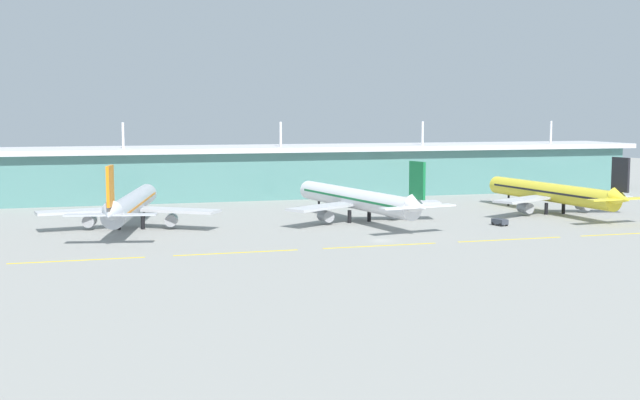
# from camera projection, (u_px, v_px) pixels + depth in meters

# --- Properties ---
(ground_plane) EXTENTS (600.00, 600.00, 0.00)m
(ground_plane) POSITION_uv_depth(u_px,v_px,m) (382.00, 241.00, 196.79)
(ground_plane) COLOR gray
(terminal_building) EXTENTS (288.00, 34.00, 27.82)m
(terminal_building) POSITION_uv_depth(u_px,v_px,m) (277.00, 171.00, 301.70)
(terminal_building) COLOR slate
(terminal_building) RESTS_ON ground
(airliner_near_middle) EXTENTS (47.74, 68.00, 18.90)m
(airliner_near_middle) POSITION_uv_depth(u_px,v_px,m) (131.00, 205.00, 216.99)
(airliner_near_middle) COLOR #ADB2BC
(airliner_near_middle) RESTS_ON ground
(airliner_center) EXTENTS (47.99, 70.83, 18.90)m
(airliner_center) POSITION_uv_depth(u_px,v_px,m) (357.00, 199.00, 230.92)
(airliner_center) COLOR silver
(airliner_center) RESTS_ON ground
(airliner_far_middle) EXTENTS (48.61, 68.16, 18.90)m
(airliner_far_middle) POSITION_uv_depth(u_px,v_px,m) (552.00, 193.00, 249.45)
(airliner_far_middle) COLOR yellow
(airliner_far_middle) RESTS_ON ground
(taxiway_stripe_west) EXTENTS (28.00, 0.70, 0.04)m
(taxiway_stripe_west) POSITION_uv_depth(u_px,v_px,m) (77.00, 260.00, 170.34)
(taxiway_stripe_west) COLOR yellow
(taxiway_stripe_west) RESTS_ON ground
(taxiway_stripe_mid_west) EXTENTS (28.00, 0.70, 0.04)m
(taxiway_stripe_mid_west) POSITION_uv_depth(u_px,v_px,m) (237.00, 253.00, 179.77)
(taxiway_stripe_mid_west) COLOR yellow
(taxiway_stripe_mid_west) RESTS_ON ground
(taxiway_stripe_centre) EXTENTS (28.00, 0.70, 0.04)m
(taxiway_stripe_centre) POSITION_uv_depth(u_px,v_px,m) (380.00, 246.00, 189.19)
(taxiway_stripe_centre) COLOR yellow
(taxiway_stripe_centre) RESTS_ON ground
(taxiway_stripe_mid_east) EXTENTS (28.00, 0.70, 0.04)m
(taxiway_stripe_mid_east) POSITION_uv_depth(u_px,v_px,m) (510.00, 239.00, 198.62)
(taxiway_stripe_mid_east) COLOR yellow
(taxiway_stripe_mid_east) RESTS_ON ground
(taxiway_stripe_east) EXTENTS (28.00, 0.70, 0.04)m
(taxiway_stripe_east) POSITION_uv_depth(u_px,v_px,m) (628.00, 234.00, 208.04)
(taxiway_stripe_east) COLOR yellow
(taxiway_stripe_east) RESTS_ON ground
(pushback_tug) EXTENTS (3.41, 4.86, 1.85)m
(pushback_tug) POSITION_uv_depth(u_px,v_px,m) (500.00, 222.00, 223.28)
(pushback_tug) COLOR #333842
(pushback_tug) RESTS_ON ground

